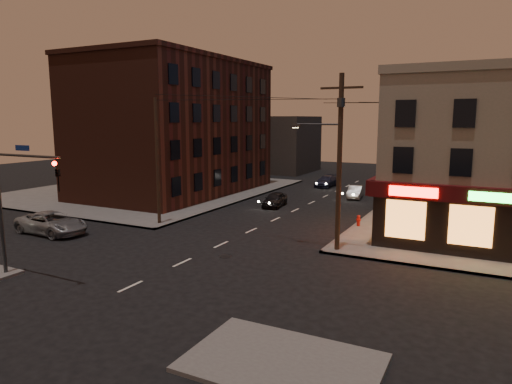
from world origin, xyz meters
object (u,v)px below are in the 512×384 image
Objects in this scene: fire_hydrant at (358,220)px; sedan_far at (326,181)px; sedan_near at (275,199)px; suv_cross at (52,223)px; sedan_mid at (355,192)px.

sedan_far is at bearing 114.94° from fire_hydrant.
sedan_far is (0.25, 13.46, -0.02)m from sedan_near.
suv_cross reaches higher than sedan_far.
sedan_mid is 0.86× the size of sedan_far.
sedan_mid is 7.68m from sedan_far.
sedan_near is at bearing -28.59° from suv_cross.
fire_hydrant is (8.39, -18.05, -0.03)m from sedan_far.
sedan_near is 0.88× the size of sedan_far.
sedan_near reaches higher than fire_hydrant.
sedan_mid is (14.49, 23.19, -0.13)m from suv_cross.
fire_hydrant is at bearing -62.61° from sedan_far.
sedan_mid is 12.64m from fire_hydrant.
sedan_near is 13.47m from sedan_far.
fire_hydrant is (8.65, -4.58, -0.05)m from sedan_near.
sedan_mid is 4.62× the size of fire_hydrant.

